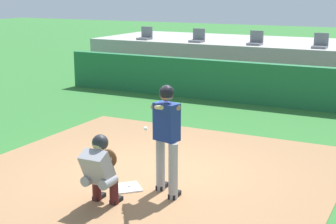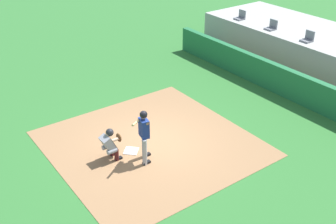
{
  "view_description": "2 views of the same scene",
  "coord_description": "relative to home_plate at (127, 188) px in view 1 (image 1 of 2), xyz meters",
  "views": [
    {
      "loc": [
        4.24,
        -7.57,
        3.22
      ],
      "look_at": [
        0.0,
        0.7,
        1.0
      ],
      "focal_mm": 54.53,
      "sensor_mm": 36.0,
      "label": 1
    },
    {
      "loc": [
        9.8,
        -6.39,
        7.72
      ],
      "look_at": [
        0.0,
        0.7,
        1.0
      ],
      "focal_mm": 43.97,
      "sensor_mm": 36.0,
      "label": 2
    }
  ],
  "objects": [
    {
      "name": "dugout_bench",
      "position": [
        0.0,
        8.3,
        0.2
      ],
      "size": [
        11.8,
        0.44,
        0.45
      ],
      "primitive_type": "cube",
      "color": "olive",
      "rests_on": "ground"
    },
    {
      "name": "dugout_wall",
      "position": [
        0.0,
        7.3,
        0.58
      ],
      "size": [
        13.0,
        0.3,
        1.2
      ],
      "primitive_type": "cube",
      "color": "#1E6638",
      "rests_on": "ground"
    },
    {
      "name": "ground_plane",
      "position": [
        0.0,
        0.8,
        -0.02
      ],
      "size": [
        80.0,
        80.0,
        0.0
      ],
      "primitive_type": "plane",
      "color": "#2D6B2D"
    },
    {
      "name": "stadium_seat_0",
      "position": [
        -5.42,
        10.18,
        1.51
      ],
      "size": [
        0.46,
        0.46,
        0.48
      ],
      "color": "slate",
      "rests_on": "stands_platform"
    },
    {
      "name": "batter_at_plate",
      "position": [
        0.69,
        0.09,
        1.01
      ],
      "size": [
        0.62,
        0.83,
        1.8
      ],
      "color": "#99999E",
      "rests_on": "ground"
    },
    {
      "name": "stadium_seat_2",
      "position": [
        -1.08,
        10.18,
        1.51
      ],
      "size": [
        0.46,
        0.46,
        0.48
      ],
      "color": "slate",
      "rests_on": "stands_platform"
    },
    {
      "name": "home_plate",
      "position": [
        0.0,
        0.0,
        0.0
      ],
      "size": [
        0.62,
        0.62,
        0.02
      ],
      "primitive_type": "cube",
      "rotation": [
        0.0,
        0.0,
        0.79
      ],
      "color": "white",
      "rests_on": "dirt_infield"
    },
    {
      "name": "stands_platform",
      "position": [
        0.0,
        11.7,
        0.68
      ],
      "size": [
        15.0,
        4.4,
        1.4
      ],
      "primitive_type": "cube",
      "color": "#9E9E99",
      "rests_on": "ground"
    },
    {
      "name": "dirt_infield",
      "position": [
        0.0,
        0.8,
        -0.02
      ],
      "size": [
        6.4,
        6.4,
        0.01
      ],
      "primitive_type": "cube",
      "color": "#936B47",
      "rests_on": "ground"
    },
    {
      "name": "stadium_seat_1",
      "position": [
        -3.25,
        10.18,
        1.51
      ],
      "size": [
        0.46,
        0.46,
        0.48
      ],
      "color": "slate",
      "rests_on": "stands_platform"
    },
    {
      "name": "catcher_crouched",
      "position": [
        -0.01,
        -0.72,
        0.59
      ],
      "size": [
        0.48,
        1.64,
        1.13
      ],
      "color": "gray",
      "rests_on": "ground"
    },
    {
      "name": "stadium_seat_3",
      "position": [
        1.08,
        10.18,
        1.51
      ],
      "size": [
        0.46,
        0.46,
        0.48
      ],
      "color": "slate",
      "rests_on": "stands_platform"
    }
  ]
}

